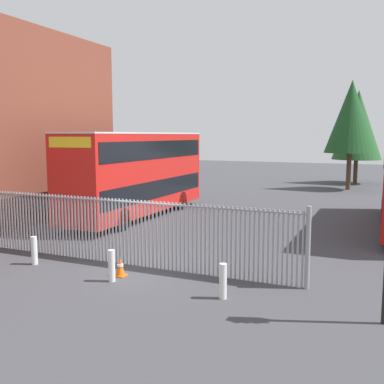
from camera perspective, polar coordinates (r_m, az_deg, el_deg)
The scene contains 9 objects.
ground_plane at distance 21.95m, azimuth 4.19°, elevation -3.96°, with size 100.00×100.00×0.00m, color #3D3D42.
palisade_fence at distance 15.24m, azimuth -10.61°, elevation -4.57°, with size 13.28×0.14×2.35m.
double_decker_bus_near_gate at distance 23.39m, azimuth -7.00°, elevation 2.70°, with size 2.54×10.81×4.42m.
bollard_near_left at distance 15.77m, azimuth -19.61°, elevation -7.10°, with size 0.20×0.20×0.95m, color silver.
bollard_center_front at distance 13.41m, azimuth -10.28°, elevation -9.32°, with size 0.20×0.20×0.95m, color silver.
bollard_near_right at distance 11.92m, azimuth 4.00°, elevation -11.36°, with size 0.20×0.20×0.95m, color silver.
traffic_cone_by_gate at distance 13.90m, azimuth -9.21°, elevation -9.49°, with size 0.34×0.34×0.59m.
tree_tall_back at distance 42.03m, azimuth 20.51°, elevation 8.06°, with size 4.24×4.24×8.20m.
tree_short_side at distance 37.00m, azimuth 19.77°, elevation 9.08°, with size 3.93×3.93×8.52m.
Camera 1 is at (7.11, -12.31, 4.29)m, focal length 41.50 mm.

